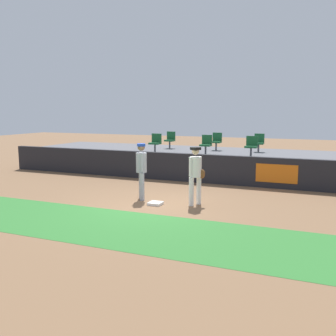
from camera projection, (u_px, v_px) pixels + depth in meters
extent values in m
plane|color=brown|center=(150.00, 205.00, 11.51)|extent=(60.00, 60.00, 0.00)
cube|color=#2D722D|center=(110.00, 226.00, 9.37)|extent=(18.00, 2.80, 0.01)
cube|color=white|center=(156.00, 203.00, 11.50)|extent=(0.40, 0.40, 0.08)
cylinder|color=white|center=(199.00, 190.00, 11.51)|extent=(0.15, 0.15, 0.87)
cylinder|color=white|center=(191.00, 192.00, 11.31)|extent=(0.15, 0.15, 0.87)
cylinder|color=white|center=(195.00, 167.00, 11.30)|extent=(0.45, 0.45, 0.61)
sphere|color=beige|center=(196.00, 151.00, 11.23)|extent=(0.23, 0.23, 0.23)
cube|color=black|center=(196.00, 149.00, 11.22)|extent=(0.32, 0.32, 0.08)
cylinder|color=white|center=(200.00, 166.00, 11.43)|extent=(0.09, 0.09, 0.58)
cylinder|color=white|center=(190.00, 167.00, 11.17)|extent=(0.09, 0.09, 0.58)
ellipsoid|color=brown|center=(202.00, 174.00, 11.39)|extent=(0.20, 0.23, 0.28)
cylinder|color=#9EA3AD|center=(141.00, 185.00, 12.30)|extent=(0.15, 0.15, 0.89)
cylinder|color=#9EA3AD|center=(142.00, 187.00, 11.98)|extent=(0.15, 0.15, 0.89)
cylinder|color=#9EA3AD|center=(141.00, 163.00, 12.03)|extent=(0.48, 0.48, 0.63)
sphere|color=#8C6647|center=(141.00, 147.00, 11.95)|extent=(0.23, 0.23, 0.23)
cube|color=#193899|center=(141.00, 145.00, 11.94)|extent=(0.34, 0.34, 0.08)
cylinder|color=#9EA3AD|center=(141.00, 161.00, 12.23)|extent=(0.09, 0.09, 0.59)
cylinder|color=#9EA3AD|center=(142.00, 163.00, 11.82)|extent=(0.09, 0.09, 0.59)
cube|color=black|center=(193.00, 168.00, 15.13)|extent=(18.00, 0.24, 1.14)
cube|color=orange|center=(276.00, 174.00, 13.77)|extent=(1.50, 0.02, 0.69)
cube|color=#59595E|center=(210.00, 162.00, 17.49)|extent=(18.00, 4.80, 0.98)
cylinder|color=#4C4C51|center=(251.00, 152.00, 15.50)|extent=(0.08, 0.08, 0.40)
cube|color=#19592D|center=(251.00, 147.00, 15.47)|extent=(0.48, 0.44, 0.08)
cube|color=#19592D|center=(252.00, 141.00, 15.61)|extent=(0.48, 0.06, 0.40)
cylinder|color=#4C4C51|center=(206.00, 150.00, 16.24)|extent=(0.08, 0.08, 0.40)
cube|color=#19592D|center=(206.00, 145.00, 16.21)|extent=(0.45, 0.44, 0.08)
cube|color=#19592D|center=(207.00, 139.00, 16.35)|extent=(0.45, 0.06, 0.40)
cylinder|color=#4C4C51|center=(170.00, 144.00, 18.81)|extent=(0.08, 0.08, 0.40)
cube|color=#19592D|center=(170.00, 141.00, 18.78)|extent=(0.44, 0.44, 0.08)
cube|color=#19592D|center=(171.00, 136.00, 18.91)|extent=(0.44, 0.06, 0.40)
cylinder|color=#4C4C51|center=(258.00, 148.00, 17.14)|extent=(0.08, 0.08, 0.40)
cube|color=#19592D|center=(259.00, 143.00, 17.11)|extent=(0.45, 0.44, 0.08)
cube|color=#19592D|center=(259.00, 138.00, 17.25)|extent=(0.45, 0.06, 0.40)
cylinder|color=#4C4C51|center=(155.00, 148.00, 17.16)|extent=(0.08, 0.08, 0.40)
cube|color=#19592D|center=(155.00, 143.00, 17.13)|extent=(0.47, 0.44, 0.08)
cube|color=#19592D|center=(157.00, 138.00, 17.27)|extent=(0.47, 0.06, 0.40)
cylinder|color=#4C4C51|center=(216.00, 146.00, 17.90)|extent=(0.08, 0.08, 0.40)
cube|color=#19592D|center=(216.00, 142.00, 17.87)|extent=(0.45, 0.44, 0.08)
cube|color=#19592D|center=(217.00, 137.00, 18.00)|extent=(0.45, 0.06, 0.40)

